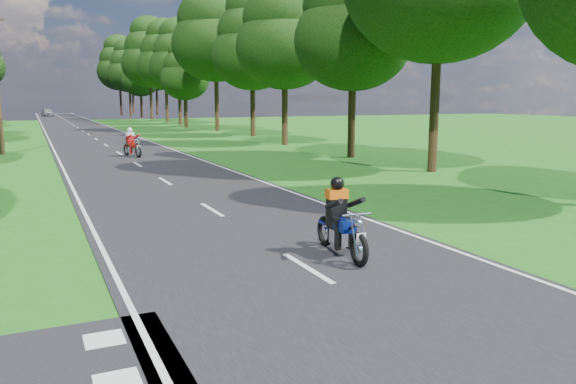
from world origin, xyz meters
name	(u,v)px	position (x,y,z in m)	size (l,w,h in m)	color
ground	(365,304)	(0.00, 0.00, 0.00)	(160.00, 160.00, 0.00)	#1F5D15
main_road	(83,131)	(0.00, 50.00, 0.01)	(7.00, 140.00, 0.02)	black
road_markings	(83,132)	(-0.14, 48.13, 0.02)	(7.40, 140.00, 0.01)	silver
treeline	(84,51)	(1.43, 60.06, 8.25)	(40.00, 115.35, 14.78)	black
rider_near_blue	(341,217)	(0.99, 2.47, 0.80)	(0.63, 1.88, 1.56)	navy
rider_far_red	(132,142)	(0.37, 23.71, 0.79)	(0.62, 1.86, 1.55)	#A3160C
distant_car	(47,112)	(-1.75, 97.83, 0.68)	(1.57, 3.89, 1.33)	#ABAEB3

